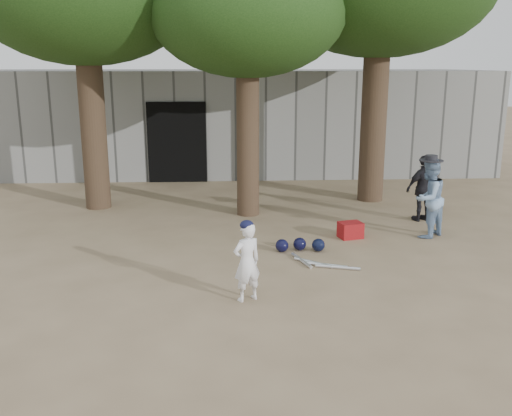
{
  "coord_description": "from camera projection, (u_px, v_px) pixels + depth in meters",
  "views": [
    {
      "loc": [
        0.12,
        -7.86,
        3.21
      ],
      "look_at": [
        0.6,
        1.0,
        0.95
      ],
      "focal_mm": 40.0,
      "sensor_mm": 36.0,
      "label": 1
    }
  ],
  "objects": [
    {
      "name": "ground",
      "position": [
        219.0,
        288.0,
        8.39
      ],
      "size": [
        70.0,
        70.0,
        0.0
      ],
      "primitive_type": "plane",
      "color": "#937C5E",
      "rests_on": "ground"
    },
    {
      "name": "spectator_blue",
      "position": [
        428.0,
        198.0,
        10.69
      ],
      "size": [
        0.92,
        0.9,
        1.5
      ],
      "primitive_type": "imported",
      "rotation": [
        0.0,
        0.0,
        3.84
      ],
      "color": "#7F9FC4",
      "rests_on": "ground"
    },
    {
      "name": "bat_pile",
      "position": [
        319.0,
        264.0,
        9.31
      ],
      "size": [
        1.03,
        0.84,
        0.06
      ],
      "color": "silver",
      "rests_on": "ground"
    },
    {
      "name": "back_building",
      "position": [
        221.0,
        119.0,
        18.02
      ],
      "size": [
        16.0,
        5.24,
        3.0
      ],
      "color": "gray",
      "rests_on": "ground"
    },
    {
      "name": "helmet_row",
      "position": [
        300.0,
        245.0,
        10.0
      ],
      "size": [
        0.87,
        0.3,
        0.23
      ],
      "color": "black",
      "rests_on": "ground"
    },
    {
      "name": "spectator_dark",
      "position": [
        424.0,
        188.0,
        11.81
      ],
      "size": [
        0.87,
        0.54,
        1.38
      ],
      "primitive_type": "imported",
      "rotation": [
        0.0,
        0.0,
        3.41
      ],
      "color": "black",
      "rests_on": "ground"
    },
    {
      "name": "red_bag",
      "position": [
        350.0,
        230.0,
        10.76
      ],
      "size": [
        0.49,
        0.41,
        0.3
      ],
      "primitive_type": "cube",
      "rotation": [
        0.0,
        0.0,
        0.25
      ],
      "color": "#A31516",
      "rests_on": "ground"
    },
    {
      "name": "boy_player",
      "position": [
        247.0,
        262.0,
        7.82
      ],
      "size": [
        0.49,
        0.42,
        1.12
      ],
      "primitive_type": "imported",
      "rotation": [
        0.0,
        0.0,
        3.61
      ],
      "color": "white",
      "rests_on": "ground"
    }
  ]
}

